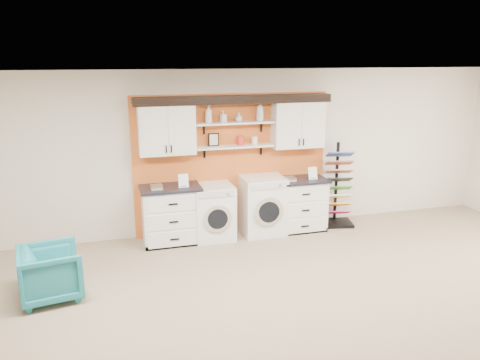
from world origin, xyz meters
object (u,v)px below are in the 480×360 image
object	(u,v)px
base_cabinet_left	(171,215)
dryer	(263,205)
armchair	(51,273)
washer	(213,212)
base_cabinet_right	(299,204)
sample_rack	(337,198)

from	to	relation	value
base_cabinet_left	dryer	distance (m)	1.58
dryer	armchair	distance (m)	3.61
washer	base_cabinet_right	bearing A→B (deg)	0.12
armchair	dryer	bearing A→B (deg)	-76.18
sample_rack	armchair	xyz separation A→B (m)	(-4.76, -1.48, -0.16)
base_cabinet_left	sample_rack	bearing A→B (deg)	0.61
washer	armchair	bearing A→B (deg)	-149.28
base_cabinet_right	sample_rack	xyz separation A→B (m)	(0.78, 0.03, 0.03)
base_cabinet_left	armchair	world-z (taller)	base_cabinet_left
sample_rack	washer	bearing A→B (deg)	-166.79
base_cabinet_left	sample_rack	distance (m)	3.04
base_cabinet_left	sample_rack	size ratio (longest dim) A/B	0.65
base_cabinet_left	dryer	xyz separation A→B (m)	(1.58, -0.00, 0.02)
base_cabinet_left	dryer	bearing A→B (deg)	-0.12
base_cabinet_right	dryer	xyz separation A→B (m)	(-0.68, -0.00, 0.04)
base_cabinet_right	sample_rack	world-z (taller)	sample_rack
dryer	sample_rack	bearing A→B (deg)	1.40
base_cabinet_left	washer	distance (m)	0.71
base_cabinet_right	armchair	world-z (taller)	base_cabinet_right
base_cabinet_left	armchair	xyz separation A→B (m)	(-1.73, -1.45, -0.14)
washer	base_cabinet_left	bearing A→B (deg)	179.73
base_cabinet_left	base_cabinet_right	world-z (taller)	base_cabinet_left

